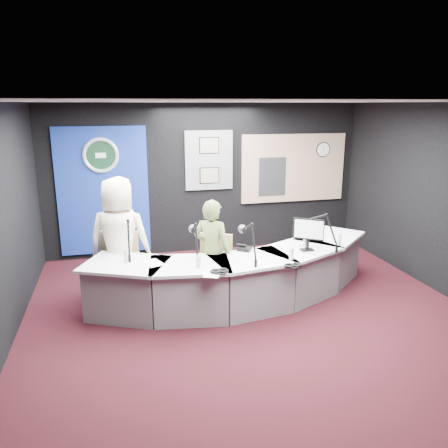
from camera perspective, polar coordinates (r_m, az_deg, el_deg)
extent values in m
plane|color=black|center=(6.18, 3.66, -11.68)|extent=(6.00, 6.00, 0.00)
cube|color=silver|center=(5.52, 4.16, 15.25)|extent=(6.00, 6.00, 0.02)
cube|color=black|center=(8.54, -2.26, 5.76)|extent=(6.00, 0.02, 2.80)
cube|color=black|center=(3.14, 21.15, -12.03)|extent=(6.00, 0.02, 2.80)
cube|color=navy|center=(8.37, -15.09, 4.01)|extent=(1.60, 0.05, 2.30)
torus|color=silver|center=(8.23, -15.40, 8.40)|extent=(0.63, 0.07, 0.63)
cylinder|color=black|center=(8.24, -15.40, 8.40)|extent=(0.48, 0.01, 0.48)
cube|color=slate|center=(8.47, -1.91, 8.07)|extent=(0.90, 0.04, 1.10)
cube|color=#7F725C|center=(8.41, -1.89, 9.94)|extent=(0.34, 0.02, 0.27)
cube|color=#7F725C|center=(8.48, -1.85, 6.17)|extent=(0.34, 0.02, 0.27)
cube|color=tan|center=(9.00, 8.82, 7.04)|extent=(2.12, 0.06, 1.32)
cube|color=beige|center=(9.00, 8.84, 7.03)|extent=(2.00, 0.02, 1.20)
cube|color=black|center=(8.84, 6.14, 5.99)|extent=(0.55, 0.02, 0.75)
cylinder|color=white|center=(9.18, 12.48, 9.22)|extent=(0.28, 0.01, 0.28)
cube|color=#696559|center=(6.88, -13.50, -3.65)|extent=(0.51, 0.17, 0.70)
imported|color=#FFECCB|center=(6.56, -13.13, -1.95)|extent=(1.01, 0.81, 1.81)
imported|color=#5B6937|center=(6.35, -1.53, -3.55)|extent=(0.66, 0.61, 1.51)
cube|color=black|center=(6.43, 10.63, -0.61)|extent=(0.35, 0.25, 0.27)
cube|color=black|center=(6.41, 2.60, -3.16)|extent=(0.24, 0.23, 0.05)
torus|color=black|center=(5.86, 8.73, -5.20)|extent=(0.19, 0.19, 0.03)
torus|color=black|center=(5.60, -0.61, -5.98)|extent=(0.22, 0.22, 0.04)
cube|color=white|center=(5.99, -8.99, -4.91)|extent=(0.30, 0.35, 0.00)
cube|color=white|center=(5.56, -1.51, -6.33)|extent=(0.28, 0.32, 0.00)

